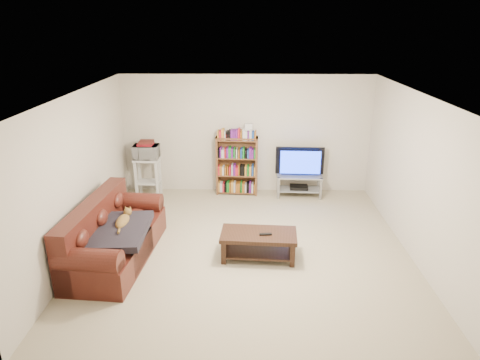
{
  "coord_description": "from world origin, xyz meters",
  "views": [
    {
      "loc": [
        0.01,
        -5.93,
        3.36
      ],
      "look_at": [
        -0.1,
        0.4,
        1.0
      ],
      "focal_mm": 32.0,
      "sensor_mm": 36.0,
      "label": 1
    }
  ],
  "objects_px": {
    "tv_stand": "(299,182)",
    "sofa": "(111,239)",
    "bookshelf": "(237,165)",
    "coffee_table": "(259,240)"
  },
  "relations": [
    {
      "from": "coffee_table",
      "to": "tv_stand",
      "type": "xyz_separation_m",
      "value": [
        0.88,
        2.44,
        0.02
      ]
    },
    {
      "from": "sofa",
      "to": "bookshelf",
      "type": "height_order",
      "value": "bookshelf"
    },
    {
      "from": "sofa",
      "to": "coffee_table",
      "type": "height_order",
      "value": "sofa"
    },
    {
      "from": "coffee_table",
      "to": "bookshelf",
      "type": "xyz_separation_m",
      "value": [
        -0.38,
        2.56,
        0.34
      ]
    },
    {
      "from": "sofa",
      "to": "tv_stand",
      "type": "relative_size",
      "value": 2.39
    },
    {
      "from": "coffee_table",
      "to": "tv_stand",
      "type": "distance_m",
      "value": 2.59
    },
    {
      "from": "coffee_table",
      "to": "tv_stand",
      "type": "relative_size",
      "value": 1.26
    },
    {
      "from": "tv_stand",
      "to": "bookshelf",
      "type": "distance_m",
      "value": 1.3
    },
    {
      "from": "tv_stand",
      "to": "sofa",
      "type": "bearing_deg",
      "value": -138.58
    },
    {
      "from": "sofa",
      "to": "tv_stand",
      "type": "height_order",
      "value": "sofa"
    }
  ]
}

